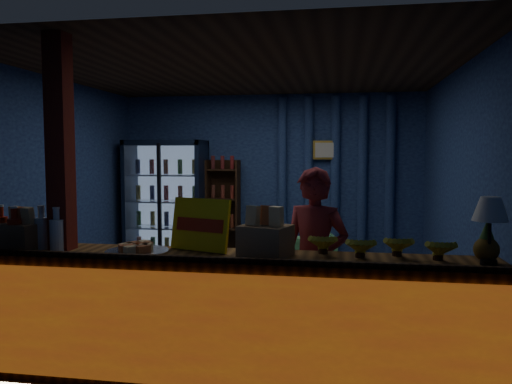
# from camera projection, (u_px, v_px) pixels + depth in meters

# --- Properties ---
(ground) EXTENTS (4.60, 4.60, 0.00)m
(ground) POSITION_uv_depth(u_px,v_px,m) (243.00, 304.00, 5.64)
(ground) COLOR #515154
(ground) RESTS_ON ground
(room_walls) EXTENTS (4.60, 4.60, 4.60)m
(room_walls) POSITION_uv_depth(u_px,v_px,m) (242.00, 165.00, 5.52)
(room_walls) COLOR navy
(room_walls) RESTS_ON ground
(counter) EXTENTS (4.40, 0.57, 0.99)m
(counter) POSITION_uv_depth(u_px,v_px,m) (194.00, 317.00, 3.72)
(counter) COLOR brown
(counter) RESTS_ON ground
(support_post) EXTENTS (0.16, 0.16, 2.60)m
(support_post) POSITION_uv_depth(u_px,v_px,m) (62.00, 205.00, 3.84)
(support_post) COLOR maroon
(support_post) RESTS_ON ground
(beverage_cooler) EXTENTS (1.20, 0.62, 1.90)m
(beverage_cooler) POSITION_uv_depth(u_px,v_px,m) (168.00, 203.00, 7.71)
(beverage_cooler) COLOR black
(beverage_cooler) RESTS_ON ground
(bottle_shelf) EXTENTS (0.50, 0.28, 1.60)m
(bottle_shelf) POSITION_uv_depth(u_px,v_px,m) (224.00, 212.00, 7.72)
(bottle_shelf) COLOR #372111
(bottle_shelf) RESTS_ON ground
(curtain_folds) EXTENTS (1.74, 0.14, 2.50)m
(curtain_folds) POSITION_uv_depth(u_px,v_px,m) (335.00, 180.00, 7.48)
(curtain_folds) COLOR navy
(curtain_folds) RESTS_ON room_walls
(framed_picture) EXTENTS (0.36, 0.04, 0.28)m
(framed_picture) POSITION_uv_depth(u_px,v_px,m) (325.00, 150.00, 7.43)
(framed_picture) COLOR gold
(framed_picture) RESTS_ON room_walls
(shopkeeper) EXTENTS (0.67, 0.54, 1.58)m
(shopkeeper) POSITION_uv_depth(u_px,v_px,m) (314.00, 264.00, 4.08)
(shopkeeper) COLOR maroon
(shopkeeper) RESTS_ON ground
(green_chair) EXTENTS (0.78, 0.79, 0.61)m
(green_chair) POSITION_uv_depth(u_px,v_px,m) (309.00, 255.00, 6.86)
(green_chair) COLOR #5BB669
(green_chair) RESTS_ON ground
(side_table) EXTENTS (0.62, 0.51, 0.59)m
(side_table) POSITION_uv_depth(u_px,v_px,m) (276.00, 258.00, 6.95)
(side_table) COLOR #372111
(side_table) RESTS_ON ground
(yellow_sign) EXTENTS (0.51, 0.26, 0.40)m
(yellow_sign) POSITION_uv_depth(u_px,v_px,m) (200.00, 225.00, 3.81)
(yellow_sign) COLOR yellow
(yellow_sign) RESTS_ON counter
(soda_bottles) EXTENTS (0.63, 0.19, 0.34)m
(soda_bottles) POSITION_uv_depth(u_px,v_px,m) (28.00, 232.00, 3.85)
(soda_bottles) COLOR red
(soda_bottles) RESTS_ON counter
(snack_box_left) EXTENTS (0.36, 0.31, 0.33)m
(snack_box_left) POSITION_uv_depth(u_px,v_px,m) (22.00, 234.00, 3.88)
(snack_box_left) COLOR #977749
(snack_box_left) RESTS_ON counter
(snack_box_centre) EXTENTS (0.41, 0.37, 0.36)m
(snack_box_centre) POSITION_uv_depth(u_px,v_px,m) (266.00, 238.00, 3.62)
(snack_box_centre) COLOR #977749
(snack_box_centre) RESTS_ON counter
(pastry_tray) EXTENTS (0.47, 0.47, 0.08)m
(pastry_tray) POSITION_uv_depth(u_px,v_px,m) (137.00, 250.00, 3.70)
(pastry_tray) COLOR silver
(pastry_tray) RESTS_ON counter
(banana_bunches) EXTENTS (1.04, 0.30, 0.17)m
(banana_bunches) POSITION_uv_depth(u_px,v_px,m) (379.00, 246.00, 3.55)
(banana_bunches) COLOR yellow
(banana_bunches) RESTS_ON counter
(table_lamp) EXTENTS (0.23, 0.23, 0.46)m
(table_lamp) POSITION_uv_depth(u_px,v_px,m) (490.00, 212.00, 3.30)
(table_lamp) COLOR black
(table_lamp) RESTS_ON counter
(pineapple) EXTENTS (0.17, 0.17, 0.29)m
(pineapple) POSITION_uv_depth(u_px,v_px,m) (487.00, 246.00, 3.37)
(pineapple) COLOR brown
(pineapple) RESTS_ON counter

